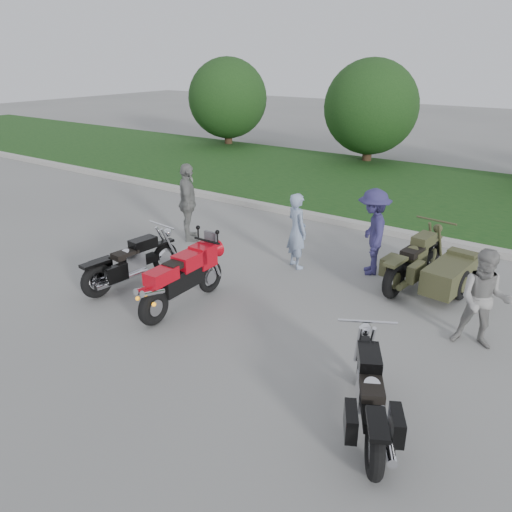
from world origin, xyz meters
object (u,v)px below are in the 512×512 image
Objects in this scene: cruiser_left at (129,264)px; person_grey at (484,300)px; cruiser_sidecar at (433,270)px; person_back at (188,203)px; person_denim at (372,232)px; sportbike_red at (181,278)px; cruiser_right at (370,400)px; person_stripe at (297,231)px.

person_grey is at bearing 20.60° from cruiser_left.
person_back is at bearing -168.53° from cruiser_sidecar.
person_grey is 0.90× the size of person_denim.
person_grey reaches higher than cruiser_left.
person_back is at bearing 129.11° from sportbike_red.
person_stripe reaches higher than cruiser_right.
cruiser_left is at bearing 80.79° from person_stripe.
person_denim is (1.37, 0.58, 0.08)m from person_stripe.
person_grey is at bearing 49.00° from cruiser_right.
cruiser_left is 1.12× the size of cruiser_right.
cruiser_left is at bearing 140.15° from cruiser_right.
person_denim is (-1.82, 4.28, 0.44)m from cruiser_right.
cruiser_left is 1.20× the size of person_back.
cruiser_right is 4.90m from person_stripe.
sportbike_red is 3.46m from person_back.
person_denim is at bearing 135.23° from person_grey.
cruiser_right is 1.07× the size of person_back.
person_back is (-6.09, 3.62, 0.49)m from cruiser_right.
person_back is (-2.22, 2.63, 0.33)m from sportbike_red.
person_stripe is (0.67, 2.70, 0.21)m from sportbike_red.
person_grey is 6.76m from person_back.
person_stripe is 2.90m from person_back.
person_denim reaches higher than person_stripe.
person_grey is (3.80, -1.04, -0.01)m from person_stripe.
person_grey is at bearing -141.79° from person_back.
cruiser_right is (3.87, -0.99, -0.15)m from sportbike_red.
person_grey is (1.14, -1.50, 0.35)m from cruiser_sidecar.
person_back reaches higher than cruiser_sidecar.
cruiser_sidecar is 1.51× the size of person_grey.
cruiser_right is at bearing -15.39° from sportbike_red.
cruiser_right is (5.32, -1.10, -0.01)m from cruiser_left.
cruiser_left is 1.41× the size of person_grey.
cruiser_sidecar is 1.29× the size of person_back.
sportbike_red is 1.34× the size of person_grey.
cruiser_left is 0.93× the size of cruiser_sidecar.
person_stripe is (-3.19, 3.69, 0.36)m from cruiser_right.
sportbike_red is at bearing 137.46° from cruiser_right.
cruiser_right is 1.13× the size of person_denim.
person_stripe is 0.91× the size of person_denim.
person_grey is 0.85× the size of person_back.
person_back is at bearing 31.58° from person_stripe.
cruiser_right is at bearing 160.98° from person_stripe.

